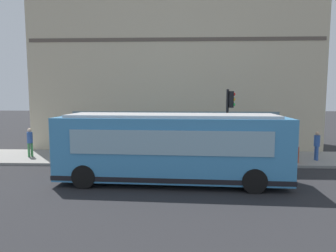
{
  "coord_description": "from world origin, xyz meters",
  "views": [
    {
      "loc": [
        -13.02,
        -0.31,
        3.9
      ],
      "look_at": [
        3.01,
        0.31,
        2.21
      ],
      "focal_mm": 31.37,
      "sensor_mm": 36.0,
      "label": 1
    }
  ],
  "objects": [
    {
      "name": "pedestrian_walking_along_curb",
      "position": [
        5.62,
        -3.49,
        1.12
      ],
      "size": [
        0.32,
        0.32,
        1.69
      ],
      "color": "gold",
      "rests_on": "sidewalk_curb"
    },
    {
      "name": "traffic_light_near_corner",
      "position": [
        3.16,
        -3.06,
        2.98
      ],
      "size": [
        0.32,
        0.49,
        4.07
      ],
      "color": "black",
      "rests_on": "sidewalk_curb"
    },
    {
      "name": "pedestrian_by_light_pole",
      "position": [
        3.96,
        -5.13,
        1.13
      ],
      "size": [
        0.32,
        0.32,
        1.71
      ],
      "color": "#99994C",
      "rests_on": "sidewalk_curb"
    },
    {
      "name": "fire_hydrant",
      "position": [
        3.75,
        1.89,
        0.51
      ],
      "size": [
        0.35,
        0.35,
        0.74
      ],
      "color": "red",
      "rests_on": "sidewalk_curb"
    },
    {
      "name": "pedestrian_near_hydrant",
      "position": [
        3.99,
        -8.24,
        1.11
      ],
      "size": [
        0.32,
        0.32,
        1.67
      ],
      "color": "#3359A5",
      "rests_on": "sidewalk_curb"
    },
    {
      "name": "sidewalk_curb",
      "position": [
        4.62,
        0.0,
        0.07
      ],
      "size": [
        4.03,
        40.0,
        0.15
      ],
      "primitive_type": "cube",
      "color": "gray",
      "rests_on": "ground"
    },
    {
      "name": "city_bus_nearside",
      "position": [
        -0.18,
        0.04,
        1.55
      ],
      "size": [
        3.04,
        10.15,
        3.07
      ],
      "color": "#3F8CC6",
      "rests_on": "ground"
    },
    {
      "name": "newspaper_vending_box",
      "position": [
        3.42,
        -6.74,
        0.6
      ],
      "size": [
        0.44,
        0.42,
        0.9
      ],
      "color": "#BF3F19",
      "rests_on": "sidewalk_curb"
    },
    {
      "name": "pedestrian_near_building_entrance",
      "position": [
        4.29,
        8.77,
        1.16
      ],
      "size": [
        0.32,
        0.32,
        1.74
      ],
      "color": "#3F8C4C",
      "rests_on": "sidewalk_curb"
    },
    {
      "name": "ground",
      "position": [
        0.0,
        0.0,
        0.0
      ],
      "size": [
        120.0,
        120.0,
        0.0
      ],
      "primitive_type": "plane",
      "color": "#262628"
    },
    {
      "name": "building_corner",
      "position": [
        9.89,
        0.0,
        6.83
      ],
      "size": [
        6.56,
        19.84,
        13.68
      ],
      "color": "beige",
      "rests_on": "ground"
    }
  ]
}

